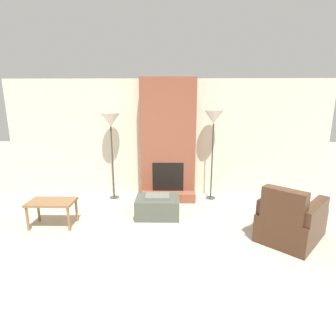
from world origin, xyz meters
name	(u,v)px	position (x,y,z in m)	size (l,w,h in m)	color
ground_plane	(164,288)	(0.00, 0.00, 0.00)	(24.00, 24.00, 0.00)	#B2A893
wall_back	(168,138)	(0.00, 3.37, 1.30)	(7.28, 0.06, 2.60)	beige
fireplace	(168,143)	(0.00, 3.11, 1.24)	(1.18, 0.70, 2.60)	brown
ottoman	(158,206)	(-0.18, 2.00, 0.19)	(0.80, 0.59, 0.42)	#474C42
armchair	(290,222)	(1.91, 1.16, 0.29)	(1.27, 1.28, 0.91)	#422819
side_table	(52,204)	(-1.97, 1.57, 0.39)	(0.77, 0.45, 0.46)	brown
floor_lamp_left	(111,122)	(-1.22, 2.98, 1.68)	(0.41, 0.41, 1.88)	#333333
floor_lamp_right	(214,120)	(0.96, 2.98, 1.74)	(0.41, 0.41, 1.94)	#333333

